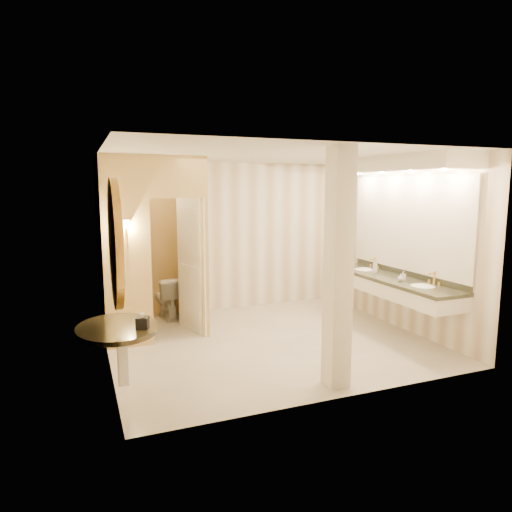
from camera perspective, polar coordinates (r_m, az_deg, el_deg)
The scene contains 16 objects.
floor at distance 6.88m, azimuth 1.52°, elevation -10.53°, with size 4.50×4.50×0.00m, color beige.
ceiling at distance 6.52m, azimuth 1.62°, elevation 12.52°, with size 4.50×4.50×0.00m, color silver.
wall_back at distance 8.43m, azimuth -3.77°, elevation 2.41°, with size 4.50×0.02×2.70m, color white.
wall_front at distance 4.81m, azimuth 10.94°, elevation -2.37°, with size 4.50×0.02×2.70m, color white.
wall_left at distance 6.06m, azimuth -18.42°, elevation -0.43°, with size 0.02×4.00×2.70m, color white.
wall_right at distance 7.72m, azimuth 17.12°, elevation 1.49°, with size 0.02×4.00×2.70m, color white.
toilet_closet at distance 7.15m, azimuth -9.80°, elevation 1.49°, with size 1.50×1.55×2.70m.
wall_sconce at distance 6.46m, azimuth -15.92°, elevation 3.64°, with size 0.14×0.14×0.42m.
vanity at distance 7.31m, azimuth 16.94°, elevation 3.32°, with size 0.75×2.80×2.09m.
console_shelf at distance 4.71m, azimuth -17.02°, elevation -2.89°, with size 1.00×1.00×1.95m.
pillar at distance 5.15m, azimuth 10.27°, elevation -1.65°, with size 0.25×0.25×2.70m, color white.
tissue_box at distance 4.66m, azimuth -13.99°, elevation -8.11°, with size 0.12×0.12×0.12m, color black.
toilet at distance 8.08m, azimuth -11.03°, elevation -5.09°, with size 0.41×0.72×0.73m, color white.
soap_bottle_a at distance 7.21m, azimuth 17.91°, elevation -2.32°, with size 0.06×0.06×0.13m, color beige.
soap_bottle_b at distance 7.09m, azimuth 17.62°, elevation -2.59°, with size 0.08×0.08×0.11m, color silver.
soap_bottle_c at distance 7.65m, azimuth 14.65°, elevation -1.25°, with size 0.08×0.08×0.22m, color #C6B28C.
Camera 1 is at (-2.55, -5.98, 2.25)m, focal length 32.00 mm.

